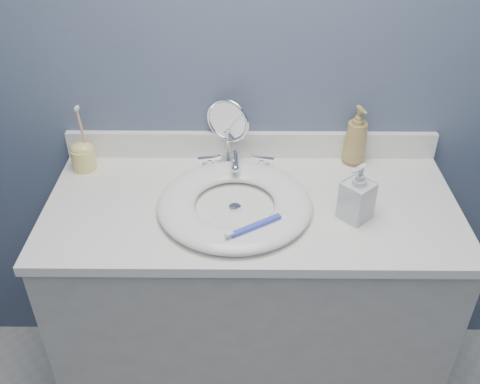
{
  "coord_description": "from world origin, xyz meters",
  "views": [
    {
      "loc": [
        -0.02,
        -0.3,
        1.82
      ],
      "look_at": [
        -0.03,
        0.94,
        0.94
      ],
      "focal_mm": 40.0,
      "sensor_mm": 36.0,
      "label": 1
    }
  ],
  "objects_px": {
    "makeup_mirror": "(228,128)",
    "soap_bottle_amber": "(356,135)",
    "toothbrush_holder": "(83,155)",
    "soap_bottle_clear": "(358,192)"
  },
  "relations": [
    {
      "from": "makeup_mirror",
      "to": "soap_bottle_amber",
      "type": "relative_size",
      "value": 1.11
    },
    {
      "from": "toothbrush_holder",
      "to": "makeup_mirror",
      "type": "bearing_deg",
      "value": 6.75
    },
    {
      "from": "makeup_mirror",
      "to": "soap_bottle_clear",
      "type": "relative_size",
      "value": 1.29
    },
    {
      "from": "toothbrush_holder",
      "to": "soap_bottle_amber",
      "type": "bearing_deg",
      "value": 3.0
    },
    {
      "from": "soap_bottle_amber",
      "to": "soap_bottle_clear",
      "type": "height_order",
      "value": "soap_bottle_amber"
    },
    {
      "from": "soap_bottle_amber",
      "to": "toothbrush_holder",
      "type": "xyz_separation_m",
      "value": [
        -0.88,
        -0.05,
        -0.05
      ]
    },
    {
      "from": "soap_bottle_amber",
      "to": "toothbrush_holder",
      "type": "bearing_deg",
      "value": 165.6
    },
    {
      "from": "soap_bottle_clear",
      "to": "toothbrush_holder",
      "type": "bearing_deg",
      "value": -149.63
    },
    {
      "from": "makeup_mirror",
      "to": "toothbrush_holder",
      "type": "xyz_separation_m",
      "value": [
        -0.46,
        -0.05,
        -0.07
      ]
    },
    {
      "from": "soap_bottle_amber",
      "to": "makeup_mirror",
      "type": "bearing_deg",
      "value": 161.36
    }
  ]
}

